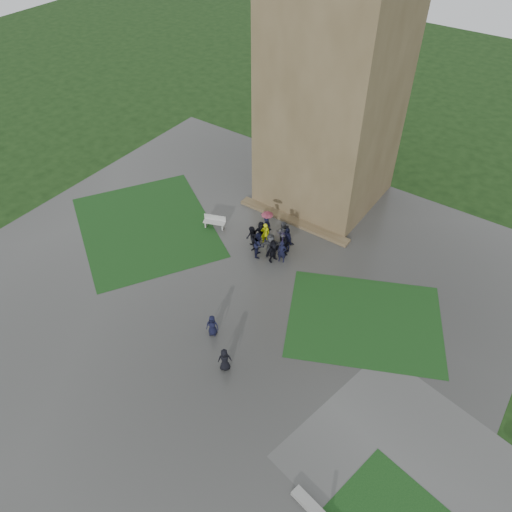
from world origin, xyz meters
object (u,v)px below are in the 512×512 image
Objects in this scene: tower at (335,83)px; bench at (215,222)px; pedestrian_mid at (212,325)px; pedestrian_near at (225,360)px.

bench is at bearing -118.18° from tower.
pedestrian_mid is at bearing -73.83° from bench.
tower reaches higher than pedestrian_mid.
pedestrian_near reaches higher than pedestrian_mid.
bench is 1.15× the size of pedestrian_mid.
bench is 12.34m from pedestrian_near.
tower is at bearing -119.52° from pedestrian_near.
tower is 19.65m from pedestrian_near.
pedestrian_near reaches higher than bench.
bench is at bearing -90.53° from pedestrian_near.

